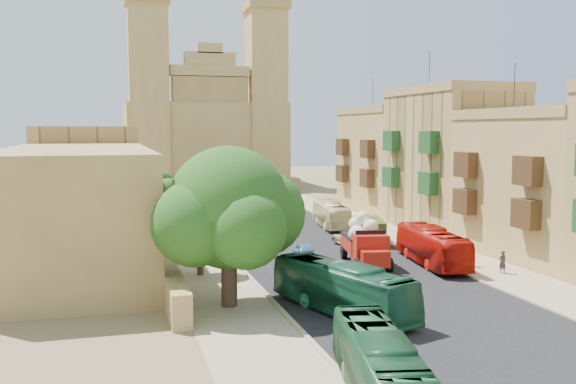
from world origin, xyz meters
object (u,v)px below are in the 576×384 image
car_white_a (244,221)px  church (205,130)px  olive_pickup (369,232)px  street_tree_c (168,193)px  car_white_b (275,212)px  bus_green_south (379,365)px  car_dkblue (211,208)px  car_blue_a (305,251)px  bus_cream_east (331,215)px  street_tree_a (200,230)px  pedestrian_a (502,262)px  bus_green_north (342,288)px  bus_red_east (432,247)px  pedestrian_c (466,253)px  car_cream (352,238)px  street_tree_d (159,183)px  red_truck (366,242)px  ficus_tree (230,212)px  car_blue_b (218,193)px  street_tree_b (181,209)px

car_white_a → church: bearing=108.9°
church → olive_pickup: (5.53, -58.61, -8.50)m
street_tree_c → car_white_b: bearing=12.0°
olive_pickup → car_white_a: (-8.47, 11.68, -0.38)m
bus_green_south → olive_pickup: bearing=79.2°
street_tree_c → olive_pickup: street_tree_c is taller
church → car_dkblue: 36.70m
bus_green_south → car_blue_a: (4.83, 24.74, -0.67)m
bus_cream_east → car_white_a: (-8.36, 2.21, -0.64)m
car_dkblue → street_tree_a: bearing=-93.9°
bus_cream_east → car_white_a: size_ratio=2.38×
street_tree_a → pedestrian_a: 20.52m
bus_green_north → bus_red_east: bearing=23.2°
car_white_b → car_white_a: bearing=62.6°
bus_red_east → pedestrian_c: bus_red_east is taller
street_tree_c → car_cream: street_tree_c is taller
street_tree_d → bus_green_north: size_ratio=0.51×
red_truck → olive_pickup: (3.69, 8.11, -0.66)m
ficus_tree → bus_cream_east: 29.74m
street_tree_c → car_cream: (13.71, -16.64, -2.55)m
bus_green_south → bus_green_north: bus_green_north is taller
bus_green_north → car_white_a: 30.71m
olive_pickup → bus_green_north: bus_green_north is taller
car_blue_a → car_blue_b: size_ratio=0.89×
bus_cream_east → car_white_b: 9.73m
street_tree_a → car_white_a: bearing=70.3°
red_truck → bus_green_south: bearing=-111.3°
street_tree_b → olive_pickup: 16.16m
olive_pickup → car_blue_a: (-7.20, -4.78, -0.45)m
church → car_white_a: church is taller
street_tree_a → pedestrian_c: street_tree_a is taller
bus_green_south → car_cream: bearing=81.9°
car_blue_a → car_white_b: car_blue_a is taller
olive_pickup → ficus_tree: bearing=-133.1°
car_white_a → street_tree_b: bearing=-110.1°
pedestrian_c → bus_red_east: bearing=-114.3°
car_dkblue → car_white_b: car_dkblue is taller
ficus_tree → car_cream: 20.73m
church → pedestrian_c: 69.98m
bus_green_north → street_tree_d: bearing=77.6°
street_tree_b → bus_green_south: bearing=-84.0°
olive_pickup → car_blue_b: olive_pickup is taller
bus_cream_east → car_white_b: size_ratio=2.79×
street_tree_a → car_blue_b: 50.16m
car_blue_a → car_white_b: size_ratio=1.01×
street_tree_b → bus_red_east: bearing=-38.8°
bus_green_south → bus_red_east: bearing=68.6°
street_tree_c → ficus_tree: bearing=-89.0°
bus_green_north → car_dkblue: 42.29m
pedestrian_c → street_tree_d: bearing=-152.2°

